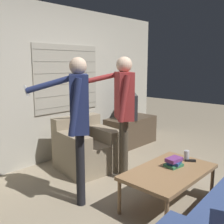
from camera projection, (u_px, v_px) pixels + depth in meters
ground_plane at (153, 198)px, 3.21m from camera, size 16.00×16.00×0.00m
wall_back at (54, 84)px, 4.35m from camera, size 5.20×0.08×2.55m
armchair_beige at (86, 148)px, 4.07m from camera, size 0.91×0.92×0.79m
coffee_table at (169, 173)px, 2.97m from camera, size 1.11×0.67×0.43m
tv_stand at (131, 131)px, 5.31m from camera, size 1.05×0.54×0.55m
tv at (131, 106)px, 5.22m from camera, size 0.63×0.61×0.48m
person_left_standing at (78, 114)px, 2.93m from camera, size 0.57×0.78×1.69m
person_right_standing at (123, 103)px, 3.60m from camera, size 0.58×0.80×1.71m
book_stack at (174, 162)px, 3.05m from camera, size 0.22×0.18×0.11m
soda_can at (187, 155)px, 3.25m from camera, size 0.07×0.07×0.13m
spare_remote at (190, 161)px, 3.22m from camera, size 0.11×0.13×0.02m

